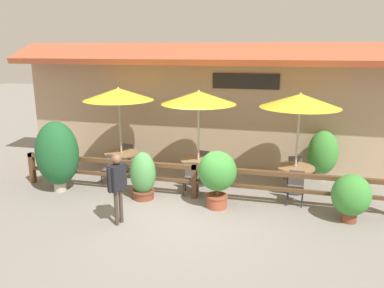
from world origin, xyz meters
name	(u,v)px	position (x,y,z in m)	size (l,w,h in m)	color
ground_plane	(184,214)	(0.00, 0.00, 0.00)	(60.00, 60.00, 0.00)	gray
building_facade	(216,105)	(0.00, 4.10, 2.17)	(14.28, 1.49, 4.23)	tan
patio_railing	(194,174)	(0.00, 1.05, 0.70)	(10.40, 0.14, 0.95)	brown
patio_umbrella_near	(118,94)	(-2.76, 2.39, 2.65)	(2.20, 2.20, 2.88)	#B7B2A8
dining_table_near	(122,157)	(-2.76, 2.39, 0.62)	(1.08, 1.08, 0.76)	olive
chair_near_streetside	(111,168)	(-2.75, 1.59, 0.50)	(0.46, 0.46, 0.88)	#514C47
chair_near_wallside	(130,154)	(-2.82, 3.20, 0.50)	(0.47, 0.47, 0.88)	#514C47
patio_umbrella_middle	(199,98)	(-0.15, 2.19, 2.65)	(2.20, 2.20, 2.88)	#B7B2A8
dining_table_middle	(198,165)	(-0.15, 2.19, 0.62)	(1.08, 1.08, 0.76)	olive
chair_middle_streetside	(191,176)	(-0.17, 1.41, 0.50)	(0.47, 0.47, 0.88)	#514C47
chair_middle_wallside	(204,161)	(-0.13, 2.97, 0.50)	(0.46, 0.46, 0.88)	#514C47
patio_umbrella_far	(300,101)	(2.69, 2.20, 2.65)	(2.20, 2.20, 2.88)	#B7B2A8
dining_table_far	(295,172)	(2.69, 2.20, 0.62)	(1.08, 1.08, 0.76)	olive
chair_far_streetside	(296,186)	(2.71, 1.37, 0.50)	(0.45, 0.45, 0.88)	#514C47
chair_far_wallside	(293,167)	(2.66, 3.03, 0.50)	(0.51, 0.51, 0.88)	#514C47
potted_plant_broad_leaf	(351,196)	(3.94, 0.54, 0.65)	(0.91, 0.82, 1.18)	brown
potted_plant_tall_tropical	(57,154)	(-3.93, 0.65, 1.11)	(1.23, 1.11, 2.06)	#B7AD99
potted_plant_entrance_palm	(217,174)	(0.72, 0.59, 0.91)	(0.99, 0.89, 1.52)	#9E4C33
potted_plant_small_flowering	(143,176)	(-1.36, 0.69, 0.65)	(0.71, 0.64, 1.33)	brown
potted_plant_corner_fern	(323,153)	(3.54, 3.55, 0.85)	(0.93, 0.83, 1.57)	#B7AD99
pedestrian	(117,180)	(-1.36, -0.89, 1.10)	(0.31, 0.59, 1.71)	#42382D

